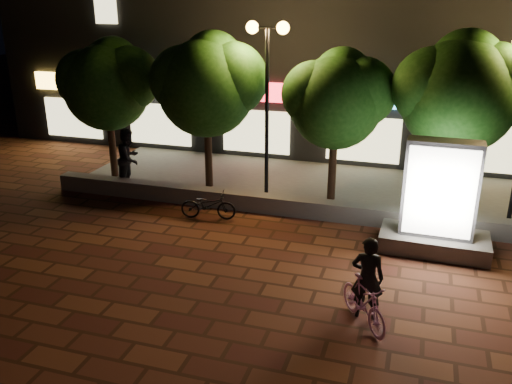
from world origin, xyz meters
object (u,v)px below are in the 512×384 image
at_px(tree_left, 209,82).
at_px(pedestrian, 129,159).
at_px(tree_far_left, 109,82).
at_px(scooter_pink, 364,302).
at_px(rider, 367,278).
at_px(tree_right, 462,89).
at_px(scooter_parked, 208,205).
at_px(street_lamp_left, 267,66).
at_px(ad_kiosk, 438,208).
at_px(tree_mid, 338,96).

relative_size(tree_left, pedestrian, 2.52).
xyz_separation_m(tree_far_left, scooter_pink, (9.16, -6.41, -2.82)).
distance_m(tree_far_left, rider, 11.30).
relative_size(tree_far_left, tree_right, 0.91).
bearing_deg(scooter_parked, street_lamp_left, -36.15).
xyz_separation_m(ad_kiosk, scooter_pink, (-1.29, -3.73, -0.66)).
bearing_deg(tree_right, scooter_parked, -159.00).
relative_size(scooter_parked, pedestrian, 0.80).
bearing_deg(tree_far_left, pedestrian, -41.33).
height_order(scooter_pink, scooter_parked, scooter_pink).
bearing_deg(tree_mid, scooter_parked, -141.63).
relative_size(ad_kiosk, scooter_parked, 1.80).
relative_size(tree_right, scooter_pink, 3.24).
bearing_deg(scooter_pink, ad_kiosk, 34.41).
relative_size(tree_mid, scooter_pink, 2.88).
bearing_deg(pedestrian, scooter_pink, -123.70).
height_order(tree_far_left, pedestrian, tree_far_left).
distance_m(tree_far_left, tree_left, 3.51).
xyz_separation_m(tree_right, scooter_pink, (-1.64, -6.41, -3.10)).
height_order(tree_left, scooter_pink, tree_left).
bearing_deg(scooter_pink, tree_mid, 68.04).
distance_m(scooter_parked, pedestrian, 3.67).
bearing_deg(street_lamp_left, scooter_pink, -58.85).
relative_size(tree_left, scooter_pink, 3.13).
height_order(street_lamp_left, scooter_pink, street_lamp_left).
xyz_separation_m(tree_right, rider, (-1.63, -6.14, -2.71)).
relative_size(tree_far_left, street_lamp_left, 0.89).
distance_m(tree_left, tree_right, 7.30).
bearing_deg(ad_kiosk, tree_left, 158.95).
distance_m(tree_far_left, tree_mid, 7.50).
bearing_deg(ad_kiosk, rider, -110.27).
height_order(ad_kiosk, scooter_parked, ad_kiosk).
height_order(tree_right, scooter_pink, tree_right).
height_order(tree_far_left, scooter_parked, tree_far_left).
relative_size(tree_far_left, rider, 2.71).
height_order(tree_right, pedestrian, tree_right).
xyz_separation_m(ad_kiosk, rider, (-1.28, -3.46, -0.28)).
relative_size(tree_left, scooter_parked, 3.14).
xyz_separation_m(tree_far_left, tree_left, (3.50, 0.00, 0.15)).
distance_m(tree_far_left, tree_right, 10.81).
bearing_deg(scooter_parked, pedestrian, 55.08).
distance_m(street_lamp_left, scooter_pink, 8.01).
xyz_separation_m(tree_right, street_lamp_left, (-5.36, -0.26, 0.46)).
xyz_separation_m(tree_right, scooter_parked, (-6.42, -2.46, -3.16)).
distance_m(ad_kiosk, scooter_pink, 4.00).
distance_m(tree_mid, pedestrian, 6.83).
distance_m(tree_right, street_lamp_left, 5.38).
xyz_separation_m(tree_far_left, scooter_parked, (4.39, -2.46, -2.88)).
bearing_deg(tree_mid, scooter_pink, -75.45).
relative_size(tree_left, rider, 2.86).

